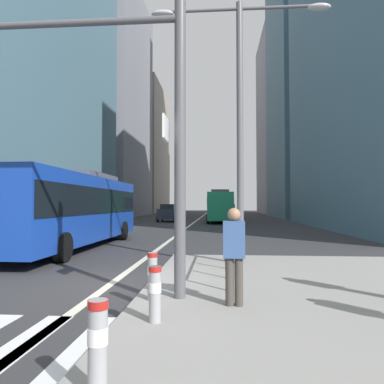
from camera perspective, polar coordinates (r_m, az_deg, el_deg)
The scene contains 21 objects.
ground_plane at distance 28.38m, azimuth -0.86°, elevation -5.92°, with size 160.00×160.00×0.00m, color #303033.
median_island at distance 7.98m, azimuth 26.60°, elevation -15.22°, with size 9.00×10.00×0.15m, color gray.
lane_centre_line at distance 38.34m, azimuth 0.51°, elevation -4.90°, with size 0.20×80.00×0.01m, color beige.
office_tower_left_mid at distance 60.84m, azimuth -14.00°, elevation 13.95°, with size 11.70×20.07×37.23m, color gray.
office_tower_left_far at distance 86.23m, azimuth -8.16°, elevation 6.72°, with size 10.18×23.40×30.01m, color gray.
office_tower_right_mid at distance 58.80m, azimuth 19.78°, elevation 23.18°, with size 12.52×16.61×53.72m, color slate.
office_tower_right_far at distance 76.30m, azimuth 15.45°, elevation 10.85°, with size 10.72×20.36×37.67m, color gray.
city_bus_blue_oncoming at distance 16.04m, azimuth -18.88°, elevation -2.24°, with size 2.71×11.26×3.40m.
city_bus_red_receding at distance 37.68m, azimuth 4.56°, elevation -2.16°, with size 2.82×10.85×3.40m.
city_bus_red_distant at distance 58.79m, azimuth 4.92°, elevation -2.11°, with size 2.91×11.62×3.40m.
car_oncoming_mid at distance 49.04m, azimuth -2.85°, elevation -3.12°, with size 2.20×4.14×1.94m.
car_receding_near at distance 47.57m, azimuth 6.08°, elevation -3.14°, with size 2.10×4.41×1.94m.
car_receding_far at distance 46.89m, azimuth 5.04°, elevation -3.16°, with size 2.16×4.47×1.94m.
car_oncoming_far at distance 38.58m, azimuth -3.95°, elevation -3.42°, with size 2.11×4.12×1.94m.
traffic_signal_gantry at distance 7.43m, azimuth -17.73°, elevation 15.08°, with size 5.92×0.65×6.00m.
street_lamp_post at distance 11.07m, azimuth 7.88°, elevation 15.64°, with size 5.50×0.32×8.00m.
bollard_front at distance 3.63m, azimuth -15.27°, elevation -22.73°, with size 0.20×0.20×0.88m.
bollard_left at distance 5.46m, azimuth -6.12°, elevation -15.89°, with size 0.20×0.20×0.84m.
bollard_right at distance 6.65m, azimuth -6.53°, elevation -13.20°, with size 0.20×0.20×0.87m.
pedestrian_railing at distance 9.08m, azimuth 5.73°, elevation -8.76°, with size 0.06×3.73×0.98m.
pedestrian_walking at distance 6.21m, azimuth 6.95°, elevation -9.64°, with size 0.39×0.26×1.71m.
Camera 1 is at (2.59, -8.20, 1.93)m, focal length 32.36 mm.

